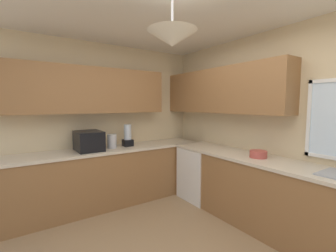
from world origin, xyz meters
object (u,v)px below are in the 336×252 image
Objects in this scene: microwave at (89,141)px; bowl at (258,154)px; kettle at (112,141)px; dishwasher at (201,173)px; blender_appliance at (128,136)px.

microwave reaches higher than bowl.
microwave is 0.35m from kettle.
bowl is at bearing 1.64° from dishwasher.
kettle reaches higher than dishwasher.
dishwasher is 1.38m from blender_appliance.
microwave is (-0.66, -1.67, 0.62)m from dishwasher.
blender_appliance reaches higher than dishwasher.
kettle is 0.61× the size of blender_appliance.
microwave reaches higher than dishwasher.
bowl is (1.69, 1.35, -0.07)m from kettle.
blender_appliance is (-1.71, -1.07, 0.12)m from bowl.
blender_appliance is at bearing -147.92° from bowl.
blender_appliance reaches higher than bowl.
microwave is 1.33× the size of blender_appliance.
kettle is at bearing -115.91° from dishwasher.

